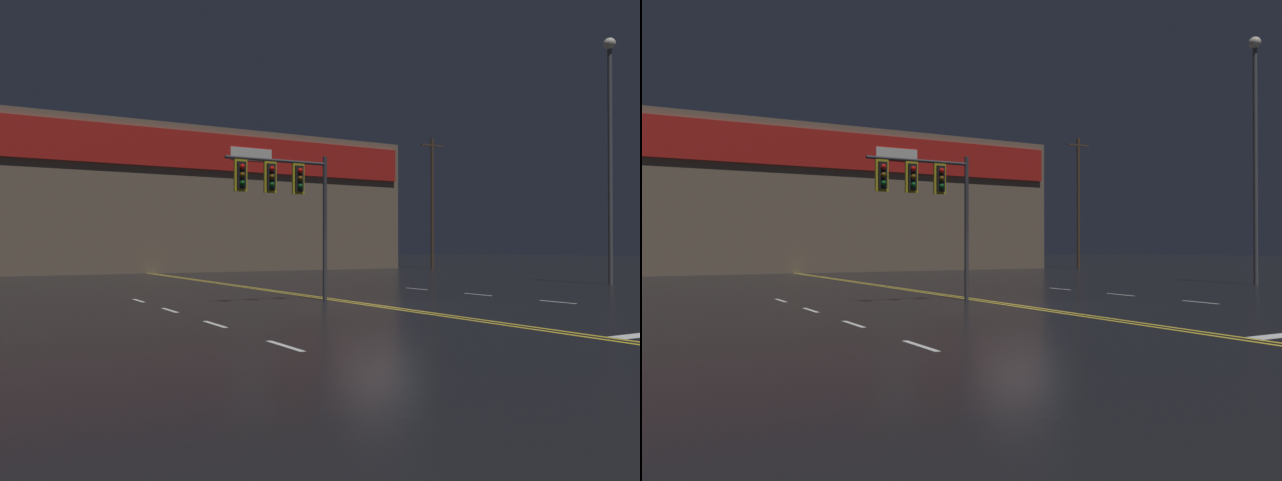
{
  "view_description": "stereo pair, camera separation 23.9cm",
  "coord_description": "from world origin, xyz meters",
  "views": [
    {
      "loc": [
        -10.8,
        -15.42,
        1.78
      ],
      "look_at": [
        0.0,
        3.48,
        2.0
      ],
      "focal_mm": 35.0,
      "sensor_mm": 36.0,
      "label": 1
    },
    {
      "loc": [
        -10.59,
        -15.54,
        1.78
      ],
      "look_at": [
        0.0,
        3.48,
        2.0
      ],
      "focal_mm": 35.0,
      "sensor_mm": 36.0,
      "label": 2
    }
  ],
  "objects": [
    {
      "name": "road_markings",
      "position": [
        1.28,
        -1.71,
        0.0
      ],
      "size": [
        17.22,
        60.0,
        0.01
      ],
      "color": "gold",
      "rests_on": "ground"
    },
    {
      "name": "utility_pole_row",
      "position": [
        1.06,
        24.74,
        5.51
      ],
      "size": [
        46.47,
        0.26,
        10.79
      ],
      "color": "#4C3828",
      "rests_on": "ground"
    },
    {
      "name": "streetlight_near_right",
      "position": [
        15.91,
        3.45,
        7.29
      ],
      "size": [
        0.56,
        0.56,
        11.76
      ],
      "color": "#59595E",
      "rests_on": "ground"
    },
    {
      "name": "traffic_signal_median",
      "position": [
        -1.97,
        2.43,
        3.69
      ],
      "size": [
        3.58,
        0.36,
        4.77
      ],
      "color": "#38383D",
      "rests_on": "ground"
    },
    {
      "name": "ground_plane",
      "position": [
        0.0,
        0.0,
        0.0
      ],
      "size": [
        200.0,
        200.0,
        0.0
      ],
      "primitive_type": "plane",
      "color": "black"
    },
    {
      "name": "building_backdrop",
      "position": [
        0.0,
        31.16,
        5.14
      ],
      "size": [
        40.87,
        10.23,
        10.25
      ],
      "color": "#7A6651",
      "rests_on": "ground"
    }
  ]
}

